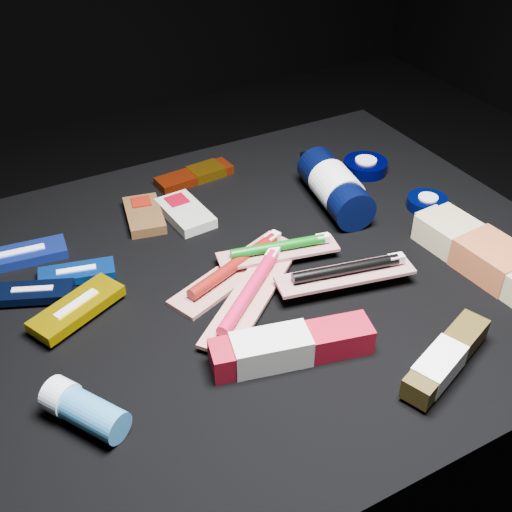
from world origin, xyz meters
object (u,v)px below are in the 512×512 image
toothpaste_carton_red (284,347)px  lotion_bottle (335,187)px  bodywash_bottle (483,254)px  deodorant_stick (84,409)px

toothpaste_carton_red → lotion_bottle: bearing=59.9°
lotion_bottle → bodywash_bottle: bearing=-58.4°
bodywash_bottle → deodorant_stick: bearing=175.9°
lotion_bottle → bodywash_bottle: (0.10, -0.25, -0.01)m
bodywash_bottle → deodorant_stick: size_ratio=2.08×
lotion_bottle → toothpaste_carton_red: 0.37m
lotion_bottle → deodorant_stick: bearing=-143.9°
bodywash_bottle → toothpaste_carton_red: 0.36m
deodorant_stick → toothpaste_carton_red: deodorant_stick is taller
deodorant_stick → toothpaste_carton_red: size_ratio=0.51×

